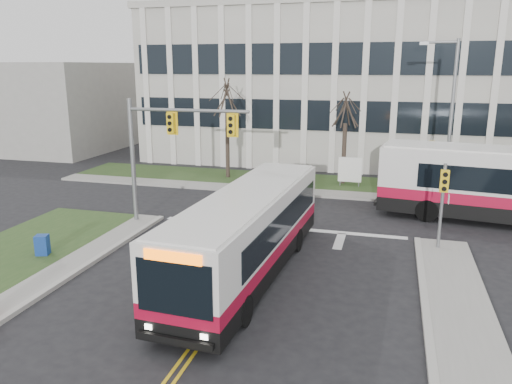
% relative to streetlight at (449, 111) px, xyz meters
% --- Properties ---
extents(ground, '(120.00, 120.00, 0.00)m').
position_rel_streetlight_xyz_m(ground, '(-8.03, -16.20, -5.19)').
color(ground, black).
rests_on(ground, ground).
extents(sidewalk_cross, '(44.00, 1.60, 0.14)m').
position_rel_streetlight_xyz_m(sidewalk_cross, '(-3.03, -1.00, -5.12)').
color(sidewalk_cross, '#9E9B93').
rests_on(sidewalk_cross, ground).
extents(building_lawn, '(44.00, 5.00, 0.12)m').
position_rel_streetlight_xyz_m(building_lawn, '(-3.03, 1.80, -5.13)').
color(building_lawn, '#2A461E').
rests_on(building_lawn, ground).
extents(office_building, '(40.00, 16.00, 12.00)m').
position_rel_streetlight_xyz_m(office_building, '(-3.03, 13.80, 0.81)').
color(office_building, beige).
rests_on(office_building, ground).
extents(building_annex, '(12.00, 12.00, 8.00)m').
position_rel_streetlight_xyz_m(building_annex, '(-34.03, 9.80, -1.19)').
color(building_annex, '#9E9B93').
rests_on(building_annex, ground).
extents(mast_arm_signal, '(6.11, 0.38, 6.20)m').
position_rel_streetlight_xyz_m(mast_arm_signal, '(-13.65, -9.04, -0.94)').
color(mast_arm_signal, slate).
rests_on(mast_arm_signal, ground).
extents(signal_pole_near, '(0.34, 0.39, 3.80)m').
position_rel_streetlight_xyz_m(signal_pole_near, '(-0.83, -9.30, -2.69)').
color(signal_pole_near, slate).
rests_on(signal_pole_near, ground).
extents(signal_pole_far, '(0.34, 0.39, 3.80)m').
position_rel_streetlight_xyz_m(signal_pole_far, '(-0.83, -0.80, -2.69)').
color(signal_pole_far, slate).
rests_on(signal_pole_far, ground).
extents(streetlight, '(2.15, 0.25, 9.20)m').
position_rel_streetlight_xyz_m(streetlight, '(0.00, 0.00, 0.00)').
color(streetlight, slate).
rests_on(streetlight, ground).
extents(directory_sign, '(1.50, 0.12, 2.00)m').
position_rel_streetlight_xyz_m(directory_sign, '(-5.53, 1.30, -4.02)').
color(directory_sign, slate).
rests_on(directory_sign, ground).
extents(tree_left, '(1.80, 1.80, 7.70)m').
position_rel_streetlight_xyz_m(tree_left, '(-14.03, 1.80, 0.32)').
color(tree_left, '#42352B').
rests_on(tree_left, ground).
extents(tree_mid, '(1.80, 1.80, 6.82)m').
position_rel_streetlight_xyz_m(tree_mid, '(-6.03, 2.00, -0.31)').
color(tree_mid, '#42352B').
rests_on(tree_mid, ground).
extents(bus_main, '(3.19, 11.91, 3.14)m').
position_rel_streetlight_xyz_m(bus_main, '(-8.00, -13.79, -3.62)').
color(bus_main, silver).
rests_on(bus_main, ground).
extents(newspaper_box_blue, '(0.61, 0.58, 0.95)m').
position_rel_streetlight_xyz_m(newspaper_box_blue, '(-16.70, -14.39, -4.72)').
color(newspaper_box_blue, navy).
rests_on(newspaper_box_blue, ground).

